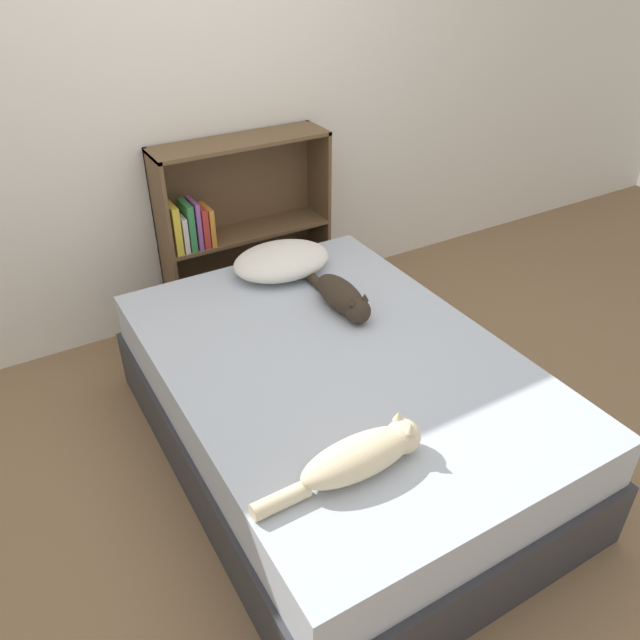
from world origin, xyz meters
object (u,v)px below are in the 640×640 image
pillow (282,260)px  cat_light (362,455)px  bed (337,407)px  bookshelf (236,228)px  cat_dark (342,297)px

pillow → cat_light: (-0.39, -1.30, -0.01)m
pillow → bed: bearing=-100.2°
bookshelf → pillow: bearing=-90.1°
cat_dark → bookshelf: 1.01m
pillow → bookshelf: bearing=89.9°
cat_light → cat_dark: bearing=60.7°
bed → pillow: bearing=79.8°
pillow → cat_dark: size_ratio=0.96×
pillow → bookshelf: bookshelf is taller
bed → cat_light: size_ratio=3.14×
cat_light → pillow: bearing=72.5°
cat_light → cat_dark: size_ratio=1.20×
cat_light → bookshelf: bearing=77.3°
pillow → bookshelf: size_ratio=0.47×
cat_light → bookshelf: (0.39, 1.86, -0.04)m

